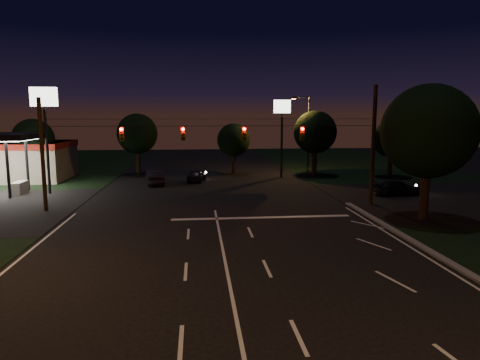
{
  "coord_description": "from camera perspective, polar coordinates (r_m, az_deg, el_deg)",
  "views": [
    {
      "loc": [
        -1.23,
        -16.04,
        6.76
      ],
      "look_at": [
        1.26,
        8.64,
        3.0
      ],
      "focal_mm": 32.0,
      "sensor_mm": 36.0,
      "label": 1
    }
  ],
  "objects": [
    {
      "name": "cross_street_right",
      "position": [
        39.03,
        27.33,
        -2.33
      ],
      "size": [
        20.0,
        16.0,
        0.02
      ],
      "primitive_type": "cube",
      "color": "black",
      "rests_on": "ground"
    },
    {
      "name": "tree_far_b",
      "position": [
        50.66,
        -13.5,
        5.96
      ],
      "size": [
        4.6,
        4.6,
        6.98
      ],
      "color": "black",
      "rests_on": "ground"
    },
    {
      "name": "signal_span",
      "position": [
        31.05,
        -3.51,
        6.29
      ],
      "size": [
        24.0,
        0.4,
        1.56
      ],
      "color": "black",
      "rests_on": "ground"
    },
    {
      "name": "ground",
      "position": [
        17.45,
        -1.31,
        -14.18
      ],
      "size": [
        140.0,
        140.0,
        0.0
      ],
      "primitive_type": "plane",
      "color": "black",
      "rests_on": "ground"
    },
    {
      "name": "car_oncoming_a",
      "position": [
        44.34,
        -5.84,
        0.61
      ],
      "size": [
        2.2,
        3.84,
        1.23
      ],
      "primitive_type": "imported",
      "rotation": [
        0.0,
        0.0,
        2.92
      ],
      "color": "black",
      "rests_on": "ground"
    },
    {
      "name": "tree_far_a",
      "position": [
        49.16,
        -25.78,
        4.85
      ],
      "size": [
        4.2,
        4.2,
        6.42
      ],
      "color": "black",
      "rests_on": "ground"
    },
    {
      "name": "car_oncoming_b",
      "position": [
        42.98,
        -11.29,
        0.38
      ],
      "size": [
        2.26,
        4.58,
        1.44
      ],
      "primitive_type": "imported",
      "rotation": [
        0.0,
        0.0,
        3.31
      ],
      "color": "black",
      "rests_on": "ground"
    },
    {
      "name": "tree_far_d",
      "position": [
        49.04,
        9.97,
        6.23
      ],
      "size": [
        4.8,
        4.8,
        7.3
      ],
      "color": "black",
      "rests_on": "ground"
    },
    {
      "name": "stop_bar",
      "position": [
        28.67,
        2.89,
        -5.02
      ],
      "size": [
        12.0,
        0.5,
        0.01
      ],
      "primitive_type": "cube",
      "color": "silver",
      "rests_on": "ground"
    },
    {
      "name": "car_cross",
      "position": [
        38.81,
        20.36,
        -1.02
      ],
      "size": [
        4.4,
        1.99,
        1.25
      ],
      "primitive_type": "imported",
      "rotation": [
        0.0,
        0.0,
        1.63
      ],
      "color": "black",
      "rests_on": "ground"
    },
    {
      "name": "utility_pole_left",
      "position": [
        33.54,
        -24.42,
        -3.79
      ],
      "size": [
        0.28,
        0.28,
        8.0
      ],
      "primitive_type": "cylinder",
      "color": "black",
      "rests_on": "ground"
    },
    {
      "name": "utility_pole_right",
      "position": [
        34.41,
        16.99,
        -3.09
      ],
      "size": [
        0.3,
        0.3,
        9.0
      ],
      "primitive_type": "cylinder",
      "color": "black",
      "rests_on": "ground"
    },
    {
      "name": "tree_right_near",
      "position": [
        30.1,
        23.73,
        5.83
      ],
      "size": [
        6.0,
        6.0,
        8.76
      ],
      "color": "black",
      "rests_on": "ground"
    },
    {
      "name": "pole_sign_right",
      "position": [
        46.96,
        5.62,
        7.95
      ],
      "size": [
        1.8,
        0.3,
        8.4
      ],
      "color": "black",
      "rests_on": "ground"
    },
    {
      "name": "street_light_right_far",
      "position": [
        49.66,
        8.84,
        6.77
      ],
      "size": [
        2.2,
        0.35,
        9.0
      ],
      "color": "black",
      "rests_on": "ground"
    },
    {
      "name": "pole_sign_left_near",
      "position": [
        40.12,
        -24.59,
        8.16
      ],
      "size": [
        2.2,
        0.3,
        9.1
      ],
      "color": "black",
      "rests_on": "ground"
    },
    {
      "name": "tree_far_c",
      "position": [
        49.41,
        -0.83,
        5.3
      ],
      "size": [
        3.8,
        3.8,
        5.86
      ],
      "color": "black",
      "rests_on": "ground"
    },
    {
      "name": "tree_far_e",
      "position": [
        49.97,
        19.48,
        5.1
      ],
      "size": [
        4.0,
        4.0,
        6.18
      ],
      "color": "black",
      "rests_on": "ground"
    }
  ]
}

